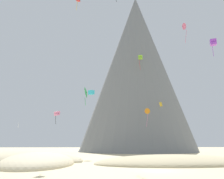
% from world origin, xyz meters
% --- Properties ---
extents(ground_plane, '(400.00, 400.00, 0.00)m').
position_xyz_m(ground_plane, '(0.00, 0.00, 0.00)').
color(ground_plane, beige).
extents(dune_foreground_left, '(25.38, 16.43, 2.82)m').
position_xyz_m(dune_foreground_left, '(5.00, 10.65, 0.00)').
color(dune_foreground_left, '#CCBA8E').
rests_on(dune_foreground_left, ground_plane).
extents(dune_foreground_right, '(11.24, 21.38, 3.68)m').
position_xyz_m(dune_foreground_right, '(-15.46, 10.18, 0.00)').
color(dune_foreground_right, beige).
rests_on(dune_foreground_right, ground_plane).
extents(dune_midground, '(30.09, 29.28, 3.87)m').
position_xyz_m(dune_midground, '(-19.98, 21.54, 0.00)').
color(dune_midground, beige).
rests_on(dune_midground, ground_plane).
extents(bush_far_right, '(2.07, 2.07, 0.74)m').
position_xyz_m(bush_far_right, '(-11.60, 23.85, 0.37)').
color(bush_far_right, '#477238').
rests_on(bush_far_right, ground_plane).
extents(bush_scatter_east, '(2.80, 2.80, 0.69)m').
position_xyz_m(bush_scatter_east, '(-12.51, 19.34, 0.34)').
color(bush_scatter_east, '#386633').
rests_on(bush_scatter_east, ground_plane).
extents(bush_ridge_crest, '(2.83, 2.83, 0.69)m').
position_xyz_m(bush_ridge_crest, '(-11.02, 17.25, 0.35)').
color(bush_ridge_crest, '#668C4C').
rests_on(bush_ridge_crest, ground_plane).
extents(bush_near_right, '(3.53, 3.53, 0.66)m').
position_xyz_m(bush_near_right, '(14.36, 18.78, 0.33)').
color(bush_near_right, '#477238').
rests_on(bush_near_right, ground_plane).
extents(rock_massif, '(59.27, 59.27, 63.47)m').
position_xyz_m(rock_massif, '(9.63, 72.77, 29.77)').
color(rock_massif, slate).
rests_on(rock_massif, ground_plane).
extents(kite_lime_high, '(1.70, 1.70, 5.33)m').
position_xyz_m(kite_lime_high, '(9.58, 59.04, 32.80)').
color(kite_lime_high, '#8CD133').
extents(kite_white_low, '(0.23, 0.74, 1.25)m').
position_xyz_m(kite_white_low, '(-24.81, 35.01, 7.39)').
color(kite_white_low, white).
extents(kite_red_high, '(1.03, 1.01, 3.16)m').
position_xyz_m(kite_red_high, '(-11.24, 29.90, 37.54)').
color(kite_red_high, red).
extents(kite_rainbow_high, '(1.13, 2.03, 6.04)m').
position_xyz_m(kite_rainbow_high, '(18.93, 39.92, 36.20)').
color(kite_rainbow_high, '#E5668C').
extents(kite_orange_low, '(1.69, 1.28, 5.45)m').
position_xyz_m(kite_orange_low, '(9.03, 47.15, 12.40)').
color(kite_orange_low, orange).
extents(kite_gold_mid, '(1.16, 0.68, 1.51)m').
position_xyz_m(kite_gold_mid, '(14.87, 53.71, 15.48)').
color(kite_gold_mid, gold).
extents(kite_green_mid, '(1.14, 2.42, 4.07)m').
position_xyz_m(kite_green_mid, '(-8.77, 27.12, 14.07)').
color(kite_green_mid, green).
extents(kite_cyan_mid, '(1.60, 1.60, 1.10)m').
position_xyz_m(kite_cyan_mid, '(-7.67, 32.49, 15.08)').
color(kite_cyan_mid, '#33BCDB').
extents(kite_pink_low, '(1.64, 1.64, 3.49)m').
position_xyz_m(kite_pink_low, '(-16.58, 41.32, 10.90)').
color(kite_pink_low, pink).
extents(kite_violet_mid, '(1.61, 1.59, 3.68)m').
position_xyz_m(kite_violet_mid, '(17.47, 20.14, 23.80)').
color(kite_violet_mid, purple).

